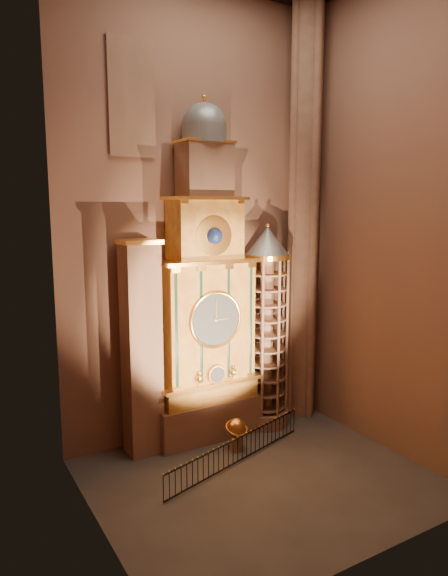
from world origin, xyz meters
TOP-DOWN VIEW (x-y plane):
  - floor at (0.00, 0.00)m, footprint 14.00×14.00m
  - wall_back at (0.00, 6.00)m, footprint 22.00×0.00m
  - wall_left at (-7.00, 0.00)m, footprint 0.00×22.00m
  - wall_right at (7.00, 0.00)m, footprint 0.00×22.00m
  - astronomical_clock at (0.00, 4.96)m, footprint 5.60×2.41m
  - portrait_tower at (-3.40, 4.98)m, footprint 1.80×1.60m
  - stair_turret at (3.50, 4.70)m, footprint 2.50×2.50m
  - gothic_pier at (6.10, 5.00)m, footprint 2.04×2.04m
  - stained_glass_window at (-3.20, 5.92)m, footprint 2.20×0.14m
  - celestial_globe at (0.52, 2.86)m, footprint 1.17×1.11m
  - iron_railing at (-0.15, 1.67)m, footprint 8.53×2.62m

SIDE VIEW (x-z plane):
  - floor at x=0.00m, z-range 0.00..0.00m
  - iron_railing at x=-0.15m, z-range 0.05..1.24m
  - celestial_globe at x=0.52m, z-range 0.15..1.72m
  - portrait_tower at x=-3.40m, z-range 0.05..10.25m
  - stair_turret at x=3.50m, z-range -0.13..10.67m
  - astronomical_clock at x=0.00m, z-range -1.67..15.03m
  - wall_back at x=0.00m, z-range 0.00..22.00m
  - wall_left at x=-7.00m, z-range 0.00..22.00m
  - wall_right at x=7.00m, z-range 0.00..22.00m
  - gothic_pier at x=6.10m, z-range 0.00..22.00m
  - stained_glass_window at x=-3.20m, z-range 13.90..19.10m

